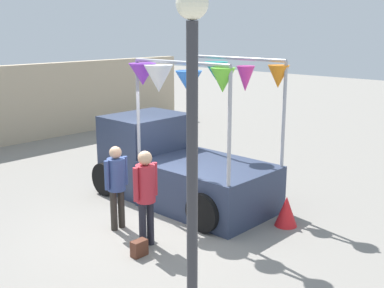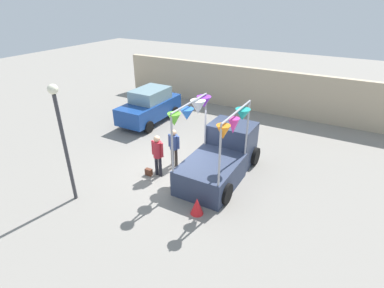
{
  "view_description": "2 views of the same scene",
  "coord_description": "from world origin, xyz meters",
  "px_view_note": "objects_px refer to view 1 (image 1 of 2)",
  "views": [
    {
      "loc": [
        -5.8,
        -6.62,
        3.77
      ],
      "look_at": [
        0.93,
        -0.31,
        1.55
      ],
      "focal_mm": 45.0,
      "sensor_mm": 36.0,
      "label": 1
    },
    {
      "loc": [
        5.6,
        -8.87,
        6.57
      ],
      "look_at": [
        0.67,
        -0.14,
        1.49
      ],
      "focal_mm": 28.0,
      "sensor_mm": 36.0,
      "label": 2
    }
  ],
  "objects_px": {
    "handbag": "(139,248)",
    "folded_kite_bundle_crimson": "(286,211)",
    "vendor_truck": "(175,160)",
    "person_vendor": "(116,180)",
    "person_customer": "(146,189)",
    "street_lamp": "(192,136)"
  },
  "relations": [
    {
      "from": "handbag",
      "to": "folded_kite_bundle_crimson",
      "type": "bearing_deg",
      "value": -21.61
    },
    {
      "from": "vendor_truck",
      "to": "person_vendor",
      "type": "distance_m",
      "value": 2.02
    },
    {
      "from": "vendor_truck",
      "to": "person_vendor",
      "type": "xyz_separation_m",
      "value": [
        -1.97,
        -0.43,
        0.08
      ]
    },
    {
      "from": "person_customer",
      "to": "folded_kite_bundle_crimson",
      "type": "distance_m",
      "value": 2.89
    },
    {
      "from": "vendor_truck",
      "to": "person_customer",
      "type": "height_order",
      "value": "vendor_truck"
    },
    {
      "from": "person_vendor",
      "to": "person_customer",
      "type": "bearing_deg",
      "value": -97.46
    },
    {
      "from": "person_vendor",
      "to": "street_lamp",
      "type": "xyz_separation_m",
      "value": [
        -1.84,
        -3.68,
        1.71
      ]
    },
    {
      "from": "person_customer",
      "to": "person_vendor",
      "type": "xyz_separation_m",
      "value": [
        0.13,
        0.98,
        -0.07
      ]
    },
    {
      "from": "vendor_truck",
      "to": "folded_kite_bundle_crimson",
      "type": "height_order",
      "value": "vendor_truck"
    },
    {
      "from": "handbag",
      "to": "person_vendor",
      "type": "bearing_deg",
      "value": 67.89
    },
    {
      "from": "vendor_truck",
      "to": "person_customer",
      "type": "relative_size",
      "value": 2.34
    },
    {
      "from": "handbag",
      "to": "folded_kite_bundle_crimson",
      "type": "height_order",
      "value": "folded_kite_bundle_crimson"
    },
    {
      "from": "person_vendor",
      "to": "folded_kite_bundle_crimson",
      "type": "height_order",
      "value": "person_vendor"
    },
    {
      "from": "person_customer",
      "to": "folded_kite_bundle_crimson",
      "type": "bearing_deg",
      "value": -28.09
    },
    {
      "from": "street_lamp",
      "to": "person_vendor",
      "type": "bearing_deg",
      "value": 63.43
    },
    {
      "from": "person_vendor",
      "to": "street_lamp",
      "type": "height_order",
      "value": "street_lamp"
    },
    {
      "from": "vendor_truck",
      "to": "street_lamp",
      "type": "height_order",
      "value": "street_lamp"
    },
    {
      "from": "vendor_truck",
      "to": "person_vendor",
      "type": "bearing_deg",
      "value": -167.81
    },
    {
      "from": "person_vendor",
      "to": "folded_kite_bundle_crimson",
      "type": "relative_size",
      "value": 2.72
    },
    {
      "from": "person_customer",
      "to": "vendor_truck",
      "type": "bearing_deg",
      "value": 33.75
    },
    {
      "from": "person_vendor",
      "to": "handbag",
      "type": "bearing_deg",
      "value": -112.11
    },
    {
      "from": "vendor_truck",
      "to": "street_lamp",
      "type": "relative_size",
      "value": 0.98
    }
  ]
}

